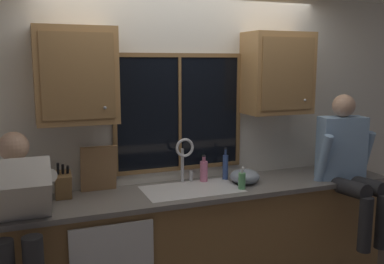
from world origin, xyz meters
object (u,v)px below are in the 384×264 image
at_px(person_standing, 17,221).
at_px(person_sitting_on_counter, 348,161).
at_px(soap_dispenser, 242,181).
at_px(knife_block, 63,185).
at_px(bottle_green_glass, 204,171).
at_px(bottle_tall_clear, 225,166).
at_px(mixing_bowl, 245,177).
at_px(cutting_board, 99,169).

relative_size(person_standing, person_sitting_on_counter, 1.17).
distance_m(person_standing, soap_dispenser, 1.73).
distance_m(person_sitting_on_counter, knife_block, 2.42).
height_order(knife_block, bottle_green_glass, knife_block).
bearing_deg(soap_dispenser, bottle_tall_clear, 89.50).
relative_size(person_standing, mixing_bowl, 5.76).
bearing_deg(cutting_board, mixing_bowl, -9.69).
bearing_deg(person_sitting_on_counter, soap_dispenser, 173.00).
distance_m(cutting_board, soap_dispenser, 1.17).
height_order(cutting_board, soap_dispenser, cutting_board).
bearing_deg(person_standing, soap_dispenser, 4.25).
distance_m(person_sitting_on_counter, bottle_tall_clear, 1.08).
height_order(cutting_board, bottle_tall_clear, cutting_board).
xyz_separation_m(knife_block, soap_dispenser, (1.40, -0.27, -0.04)).
distance_m(bottle_green_glass, bottle_tall_clear, 0.21).
bearing_deg(knife_block, person_sitting_on_counter, -9.19).
height_order(person_standing, bottle_tall_clear, person_standing).
xyz_separation_m(cutting_board, bottle_green_glass, (0.91, -0.03, -0.09)).
bearing_deg(soap_dispenser, mixing_bowl, 54.38).
bearing_deg(bottle_tall_clear, cutting_board, 178.10).
height_order(person_sitting_on_counter, mixing_bowl, person_sitting_on_counter).
height_order(mixing_bowl, bottle_green_glass, bottle_green_glass).
height_order(person_sitting_on_counter, bottle_tall_clear, person_sitting_on_counter).
bearing_deg(soap_dispenser, cutting_board, 162.10).
xyz_separation_m(mixing_bowl, bottle_tall_clear, (-0.11, 0.17, 0.06)).
bearing_deg(bottle_green_glass, mixing_bowl, -29.80).
distance_m(person_standing, mixing_bowl, 1.85).
relative_size(person_standing, cutting_board, 3.80).
height_order(person_standing, bottle_green_glass, person_standing).
height_order(person_standing, cutting_board, person_standing).
bearing_deg(person_standing, bottle_green_glass, 16.72).
distance_m(knife_block, bottle_tall_clear, 1.40).
relative_size(person_standing, bottle_tall_clear, 5.16).
bearing_deg(bottle_tall_clear, person_standing, -165.40).
xyz_separation_m(person_sitting_on_counter, soap_dispenser, (-0.99, 0.12, -0.11)).
height_order(person_standing, mixing_bowl, person_standing).
height_order(knife_block, mixing_bowl, knife_block).
distance_m(knife_block, soap_dispenser, 1.42).
distance_m(person_standing, person_sitting_on_counter, 2.72).
distance_m(cutting_board, mixing_bowl, 1.24).
xyz_separation_m(soap_dispenser, bottle_tall_clear, (0.00, 0.32, 0.05)).
xyz_separation_m(knife_block, bottle_tall_clear, (1.40, 0.06, 0.01)).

